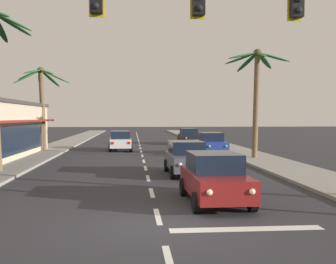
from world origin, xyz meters
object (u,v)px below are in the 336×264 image
at_px(sedan_parked_nearest_kerb, 211,143).
at_px(palm_left_third, 41,92).
at_px(sedan_oncoming_far, 120,141).
at_px(palm_right_second, 257,80).
at_px(traffic_signal_mast, 263,24).
at_px(sedan_third_in_queue, 186,158).
at_px(sedan_lead_at_stop_bar, 214,177).
at_px(sedan_parked_mid_kerb, 189,136).

height_order(sedan_parked_nearest_kerb, palm_left_third, palm_left_third).
bearing_deg(sedan_oncoming_far, palm_right_second, -41.42).
relative_size(traffic_signal_mast, sedan_third_in_queue, 2.53).
xyz_separation_m(sedan_lead_at_stop_bar, sedan_third_in_queue, (-0.06, 6.87, 0.00)).
xyz_separation_m(traffic_signal_mast, sedan_lead_at_stop_bar, (-0.81, 2.56, -4.57)).
bearing_deg(palm_right_second, sedan_third_in_queue, -128.88).
bearing_deg(palm_left_third, sedan_parked_nearest_kerb, -14.89).
height_order(sedan_oncoming_far, sedan_parked_nearest_kerb, same).
distance_m(sedan_lead_at_stop_bar, sedan_oncoming_far, 22.62).
distance_m(sedan_third_in_queue, sedan_parked_mid_kerb, 23.52).
bearing_deg(traffic_signal_mast, sedan_parked_nearest_kerb, 83.09).
bearing_deg(sedan_oncoming_far, sedan_parked_nearest_kerb, -30.08).
bearing_deg(sedan_oncoming_far, sedan_parked_mid_kerb, 48.27).
bearing_deg(sedan_parked_mid_kerb, sedan_lead_at_stop_bar, -96.06).
height_order(sedan_third_in_queue, palm_left_third, palm_left_third).
relative_size(traffic_signal_mast, sedan_parked_nearest_kerb, 2.52).
bearing_deg(palm_left_third, sedan_parked_mid_kerb, 31.81).
distance_m(sedan_parked_mid_kerb, palm_right_second, 17.00).
xyz_separation_m(sedan_third_in_queue, sedan_parked_nearest_kerb, (3.38, 11.30, 0.00)).
bearing_deg(palm_left_third, sedan_third_in_queue, -55.56).
height_order(sedan_oncoming_far, palm_left_third, palm_left_third).
xyz_separation_m(sedan_third_in_queue, sedan_oncoming_far, (-3.75, 15.43, 0.00)).
bearing_deg(sedan_parked_mid_kerb, traffic_signal_mast, -94.18).
relative_size(sedan_third_in_queue, sedan_oncoming_far, 0.99).
height_order(traffic_signal_mast, sedan_oncoming_far, traffic_signal_mast).
height_order(sedan_lead_at_stop_bar, palm_right_second, palm_right_second).
distance_m(sedan_lead_at_stop_bar, sedan_parked_nearest_kerb, 18.47).
distance_m(sedan_parked_nearest_kerb, palm_right_second, 6.61).
bearing_deg(sedan_parked_nearest_kerb, sedan_parked_mid_kerb, 90.58).
bearing_deg(traffic_signal_mast, sedan_third_in_queue, 95.28).
bearing_deg(traffic_signal_mast, sedan_oncoming_far, 100.53).
relative_size(sedan_oncoming_far, palm_right_second, 0.60).
height_order(sedan_third_in_queue, sedan_oncoming_far, same).
distance_m(sedan_third_in_queue, sedan_parked_nearest_kerb, 11.79).
relative_size(sedan_parked_mid_kerb, palm_right_second, 0.60).
height_order(sedan_parked_nearest_kerb, sedan_parked_mid_kerb, same).
bearing_deg(sedan_third_in_queue, palm_right_second, 51.12).
relative_size(sedan_third_in_queue, palm_right_second, 0.60).
bearing_deg(traffic_signal_mast, sedan_parked_mid_kerb, 85.82).
xyz_separation_m(sedan_parked_nearest_kerb, sedan_parked_mid_kerb, (-0.12, 11.99, 0.00)).
distance_m(sedan_oncoming_far, sedan_parked_nearest_kerb, 8.24).
height_order(traffic_signal_mast, sedan_lead_at_stop_bar, traffic_signal_mast).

